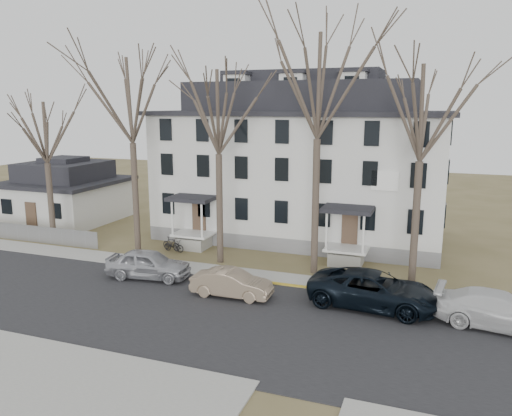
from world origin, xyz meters
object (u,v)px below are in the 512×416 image
at_px(small_house, 66,194).
at_px(car_navy, 374,291).
at_px(tree_mid_left, 218,106).
at_px(tree_bungalow, 44,128).
at_px(tree_far_left, 130,94).
at_px(bicycle_left, 174,246).
at_px(bicycle_right, 171,244).
at_px(boarding_house, 302,164).
at_px(car_silver, 148,265).
at_px(tree_mid_right, 423,106).
at_px(car_tan, 232,284).
at_px(tree_center, 319,78).
at_px(car_white, 500,311).

distance_m(small_house, car_navy, 28.84).
relative_size(tree_mid_left, tree_bungalow, 1.18).
xyz_separation_m(tree_far_left, bicycle_left, (2.21, 0.90, -9.93)).
relative_size(tree_far_left, bicycle_right, 9.06).
distance_m(boarding_house, car_silver, 14.28).
distance_m(boarding_house, car_navy, 14.74).
relative_size(small_house, tree_mid_left, 0.68).
bearing_deg(tree_bungalow, tree_mid_left, 0.00).
bearing_deg(tree_mid_right, boarding_house, 136.19).
bearing_deg(boarding_house, tree_bungalow, -152.99).
bearing_deg(car_tan, car_navy, -82.85).
bearing_deg(boarding_house, small_house, -174.41).
distance_m(tree_center, car_silver, 14.02).
bearing_deg(tree_far_left, bicycle_right, 30.06).
bearing_deg(tree_far_left, small_house, 150.61).
relative_size(car_tan, bicycle_left, 2.68).
xyz_separation_m(car_silver, bicycle_left, (-1.21, 5.07, -0.41)).
relative_size(tree_center, tree_mid_right, 1.15).
relative_size(tree_far_left, tree_bungalow, 1.27).
distance_m(boarding_house, tree_bungalow, 18.17).
bearing_deg(tree_center, bicycle_left, 174.75).
distance_m(tree_center, car_navy, 11.67).
bearing_deg(tree_mid_left, bicycle_left, 166.65).
distance_m(tree_mid_left, tree_bungalow, 13.08).
distance_m(boarding_house, car_white, 18.33).
xyz_separation_m(small_house, tree_mid_right, (28.50, -6.20, 7.35)).
height_order(tree_center, tree_bungalow, tree_center).
distance_m(boarding_house, tree_mid_right, 12.51).
xyz_separation_m(tree_mid_right, bicycle_left, (-15.29, 0.90, -9.19)).
xyz_separation_m(tree_far_left, tree_mid_right, (17.50, 0.00, -0.74)).
bearing_deg(tree_far_left, tree_mid_right, 0.00).
xyz_separation_m(tree_far_left, car_tan, (8.92, -5.12, -9.66)).
xyz_separation_m(tree_mid_left, car_silver, (-2.58, -4.17, -8.79)).
height_order(tree_mid_right, car_white, tree_mid_right).
bearing_deg(car_navy, bicycle_left, 75.54).
distance_m(tree_mid_right, tree_bungalow, 24.54).
distance_m(car_silver, car_navy, 12.50).
bearing_deg(car_white, car_navy, 91.92).
xyz_separation_m(car_silver, car_white, (18.00, -0.35, -0.02)).
relative_size(tree_mid_right, car_white, 2.33).
distance_m(small_house, tree_far_left, 15.00).
bearing_deg(bicycle_left, car_white, -97.98).
distance_m(boarding_house, small_house, 20.34).
relative_size(tree_far_left, car_navy, 2.20).
relative_size(car_silver, car_navy, 0.77).
height_order(small_house, car_tan, small_house).
xyz_separation_m(boarding_house, tree_far_left, (-9.00, -8.15, 4.96)).
distance_m(car_silver, car_tan, 5.58).
xyz_separation_m(boarding_house, tree_center, (3.00, -8.15, 5.71)).
distance_m(tree_mid_left, bicycle_left, 9.98).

